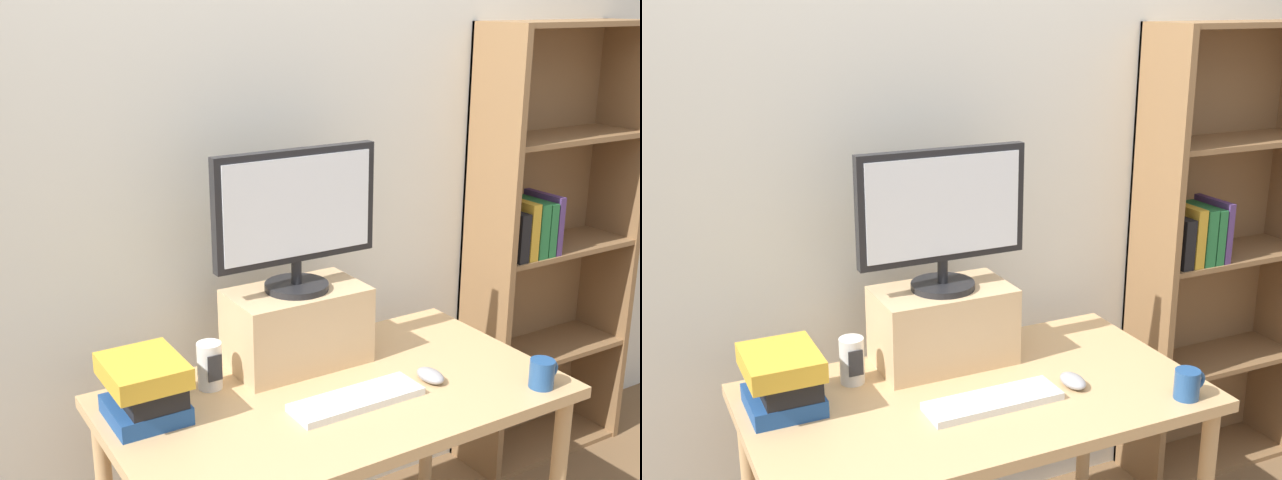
# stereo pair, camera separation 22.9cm
# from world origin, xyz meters

# --- Properties ---
(back_wall) EXTENTS (7.00, 0.08, 2.60)m
(back_wall) POSITION_xyz_m (0.00, 0.54, 1.30)
(back_wall) COLOR silver
(back_wall) RESTS_ON ground_plane
(desk) EXTENTS (1.33, 0.74, 0.75)m
(desk) POSITION_xyz_m (0.00, 0.00, 0.67)
(desk) COLOR tan
(desk) RESTS_ON ground_plane
(bookshelf_unit) EXTENTS (0.73, 0.28, 1.78)m
(bookshelf_unit) POSITION_xyz_m (1.24, 0.39, 0.91)
(bookshelf_unit) COLOR olive
(bookshelf_unit) RESTS_ON ground_plane
(riser_box) EXTENTS (0.42, 0.25, 0.25)m
(riser_box) POSITION_xyz_m (0.00, 0.23, 0.88)
(riser_box) COLOR tan
(riser_box) RESTS_ON desk
(computer_monitor) EXTENTS (0.54, 0.20, 0.44)m
(computer_monitor) POSITION_xyz_m (0.00, 0.23, 1.24)
(computer_monitor) COLOR black
(computer_monitor) RESTS_ON riser_box
(keyboard) EXTENTS (0.40, 0.13, 0.02)m
(keyboard) POSITION_xyz_m (0.01, -0.09, 0.77)
(keyboard) COLOR silver
(keyboard) RESTS_ON desk
(computer_mouse) EXTENTS (0.06, 0.10, 0.04)m
(computer_mouse) POSITION_xyz_m (0.28, -0.09, 0.77)
(computer_mouse) COLOR #99999E
(computer_mouse) RESTS_ON desk
(book_stack) EXTENTS (0.20, 0.24, 0.18)m
(book_stack) POSITION_xyz_m (-0.53, 0.14, 0.85)
(book_stack) COLOR navy
(book_stack) RESTS_ON desk
(coffee_mug) EXTENTS (0.10, 0.07, 0.09)m
(coffee_mug) POSITION_xyz_m (0.54, -0.29, 0.80)
(coffee_mug) COLOR #234C84
(coffee_mug) RESTS_ON desk
(desk_speaker) EXTENTS (0.07, 0.08, 0.14)m
(desk_speaker) POSITION_xyz_m (-0.30, 0.21, 0.82)
(desk_speaker) COLOR silver
(desk_speaker) RESTS_ON desk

